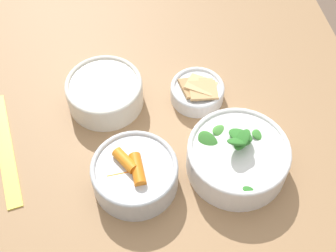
% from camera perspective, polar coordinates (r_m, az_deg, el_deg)
% --- Properties ---
extents(dining_table, '(1.01, 0.82, 0.74)m').
position_cam_1_polar(dining_table, '(1.03, 1.22, -4.93)').
color(dining_table, '#99724C').
rests_on(dining_table, ground_plane).
extents(bowl_carrots, '(0.16, 0.16, 0.07)m').
position_cam_1_polar(bowl_carrots, '(0.84, -4.15, -5.81)').
color(bowl_carrots, silver).
rests_on(bowl_carrots, dining_table).
extents(bowl_greens, '(0.19, 0.19, 0.11)m').
position_cam_1_polar(bowl_greens, '(0.86, 8.46, -3.72)').
color(bowl_greens, white).
rests_on(bowl_greens, dining_table).
extents(bowl_beans_hotdog, '(0.15, 0.15, 0.06)m').
position_cam_1_polar(bowl_beans_hotdog, '(0.96, -7.70, 4.03)').
color(bowl_beans_hotdog, silver).
rests_on(bowl_beans_hotdog, dining_table).
extents(bowl_cookies, '(0.11, 0.11, 0.04)m').
position_cam_1_polar(bowl_cookies, '(0.96, 3.65, 4.30)').
color(bowl_cookies, silver).
rests_on(bowl_cookies, dining_table).
extents(ruler, '(0.27, 0.07, 0.00)m').
position_cam_1_polar(ruler, '(0.95, -19.22, -2.58)').
color(ruler, '#EADB4C').
rests_on(ruler, dining_table).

